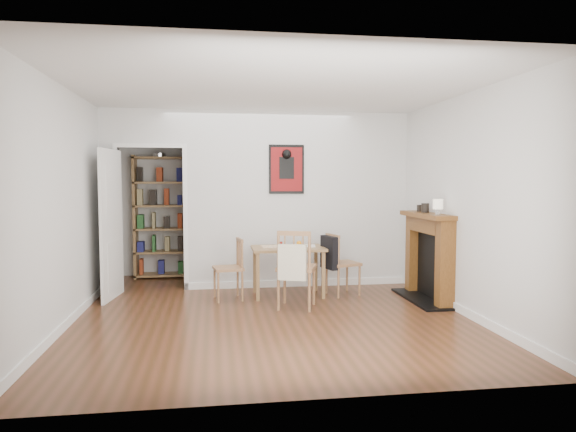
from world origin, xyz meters
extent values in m
plane|color=#582F1C|center=(0.00, 0.00, 0.00)|extent=(5.20, 5.20, 0.00)
plane|color=silver|center=(0.00, 2.60, 1.30)|extent=(4.50, 0.00, 4.50)
plane|color=silver|center=(0.00, -2.60, 1.30)|extent=(4.50, 0.00, 4.50)
plane|color=silver|center=(-2.25, 0.00, 1.30)|extent=(0.00, 5.20, 5.20)
plane|color=silver|center=(2.25, 0.00, 1.30)|extent=(0.00, 5.20, 5.20)
plane|color=silver|center=(0.00, 0.00, 2.60)|extent=(5.20, 5.20, 0.00)
cube|color=silver|center=(0.57, 1.40, 1.30)|extent=(3.35, 0.10, 2.60)
cube|color=silver|center=(-2.12, 1.40, 1.30)|extent=(0.25, 0.10, 2.60)
cube|color=silver|center=(-1.55, 1.40, 2.33)|extent=(0.90, 0.10, 0.55)
cube|color=white|center=(-2.03, 1.40, 1.02)|extent=(0.06, 0.14, 2.05)
cube|color=white|center=(-1.07, 1.40, 1.02)|extent=(0.06, 0.14, 2.05)
cube|color=white|center=(0.57, 1.34, 0.05)|extent=(3.35, 0.02, 0.10)
cube|color=white|center=(-2.24, -0.60, 0.05)|extent=(0.02, 4.00, 0.10)
cube|color=white|center=(2.24, -0.60, 0.05)|extent=(0.02, 4.00, 0.10)
cube|color=white|center=(-2.02, 0.93, 1.00)|extent=(0.15, 0.80, 2.00)
cube|color=black|center=(0.40, 1.33, 1.75)|extent=(0.52, 0.02, 0.72)
cube|color=maroon|center=(0.40, 1.32, 1.75)|extent=(0.46, 0.00, 0.64)
cube|color=olive|center=(0.34, 0.76, 0.66)|extent=(0.99, 0.63, 0.04)
cube|color=olive|center=(-0.10, 0.50, 0.32)|extent=(0.04, 0.04, 0.64)
cube|color=olive|center=(0.78, 0.50, 0.32)|extent=(0.04, 0.04, 0.64)
cube|color=olive|center=(-0.10, 1.02, 0.32)|extent=(0.04, 0.04, 0.64)
cube|color=olive|center=(0.78, 1.02, 0.32)|extent=(0.04, 0.04, 0.64)
cube|color=black|center=(0.89, 0.64, 0.60)|extent=(0.19, 0.36, 0.45)
cube|color=beige|center=(0.27, -0.16, 0.62)|extent=(0.35, 0.22, 0.43)
cube|color=olive|center=(-1.93, 2.40, 1.00)|extent=(0.04, 0.34, 1.99)
cube|color=olive|center=(-1.13, 2.40, 1.00)|extent=(0.04, 0.34, 1.99)
cube|color=olive|center=(-1.53, 2.40, 0.04)|extent=(0.84, 0.34, 0.03)
cube|color=olive|center=(-1.53, 2.40, 0.80)|extent=(0.84, 0.34, 0.03)
cube|color=olive|center=(-1.53, 2.40, 1.95)|extent=(0.84, 0.34, 0.03)
cube|color=#9A381C|center=(-1.53, 2.40, 1.00)|extent=(0.73, 0.27, 0.27)
cube|color=brown|center=(2.15, -0.24, 0.55)|extent=(0.20, 0.16, 1.10)
cube|color=brown|center=(2.15, 0.74, 0.55)|extent=(0.20, 0.16, 1.10)
cube|color=brown|center=(2.12, 0.25, 1.13)|extent=(0.30, 1.21, 0.06)
cube|color=brown|center=(2.15, 0.25, 1.00)|extent=(0.20, 0.85, 0.20)
cube|color=black|center=(2.21, 0.25, 0.45)|extent=(0.08, 0.81, 0.88)
cube|color=black|center=(2.09, 0.25, 0.01)|extent=(0.45, 1.25, 0.03)
cylinder|color=maroon|center=(0.21, 0.64, 0.72)|extent=(0.07, 0.07, 0.09)
sphere|color=orange|center=(0.51, 0.87, 0.71)|extent=(0.07, 0.07, 0.07)
cube|color=beige|center=(0.20, 0.85, 0.68)|extent=(0.45, 0.35, 0.00)
cube|color=silver|center=(0.58, 0.81, 0.68)|extent=(0.32, 0.25, 0.01)
cylinder|color=silver|center=(2.09, -0.14, 1.20)|extent=(0.06, 0.06, 0.07)
cylinder|color=beige|center=(2.09, -0.14, 1.29)|extent=(0.13, 0.13, 0.13)
cylinder|color=black|center=(2.11, 0.31, 1.22)|extent=(0.10, 0.10, 0.13)
cylinder|color=black|center=(2.13, 0.52, 1.21)|extent=(0.08, 0.08, 0.10)
camera|label=1|loc=(-0.66, -6.15, 1.59)|focal=32.00mm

